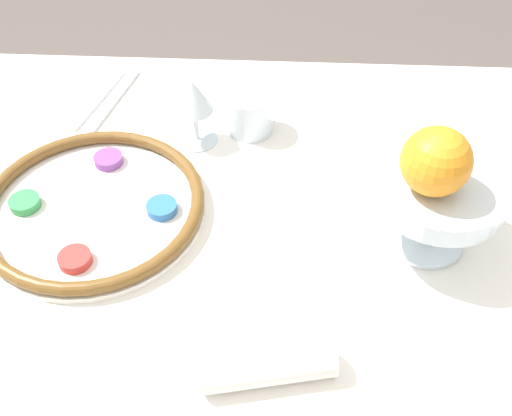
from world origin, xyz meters
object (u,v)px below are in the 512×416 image
seder_plate (93,206)px  cup_far (250,113)px  napkin_roll (268,367)px  wine_glass (194,100)px  fruit_stand (438,196)px  orange_fruit (436,161)px

seder_plate → cup_far: cup_far is taller
seder_plate → napkin_roll: size_ratio=2.03×
seder_plate → wine_glass: 0.24m
seder_plate → cup_far: bearing=43.8°
fruit_stand → orange_fruit: bearing=-149.0°
wine_glass → orange_fruit: size_ratio=1.32×
napkin_roll → seder_plate: bearing=136.5°
fruit_stand → orange_fruit: orange_fruit is taller
orange_fruit → wine_glass: bearing=146.3°
seder_plate → fruit_stand: size_ratio=1.89×
wine_glass → cup_far: (0.09, 0.03, -0.05)m
seder_plate → wine_glass: size_ratio=2.81×
wine_glass → cup_far: size_ratio=1.51×
fruit_stand → napkin_roll: bearing=-134.0°
napkin_roll → cup_far: (-0.05, 0.47, 0.01)m
napkin_roll → cup_far: cup_far is taller
orange_fruit → napkin_roll: bearing=-132.8°
seder_plate → fruit_stand: bearing=-3.7°
wine_glass → napkin_roll: 0.46m
seder_plate → wine_glass: (0.13, 0.18, 0.07)m
fruit_stand → orange_fruit: size_ratio=1.97×
orange_fruit → cup_far: size_ratio=1.14×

